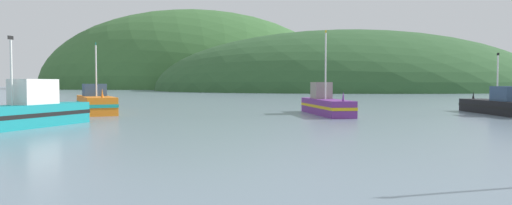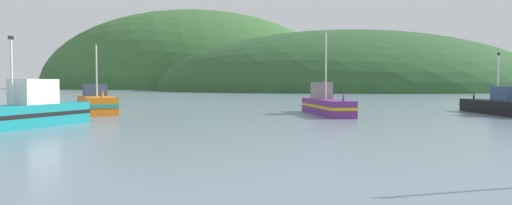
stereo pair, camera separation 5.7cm
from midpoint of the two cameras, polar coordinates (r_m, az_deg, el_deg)
hill_mid_right at (r=161.52m, az=10.62°, el=1.50°), size 129.75×103.80×40.55m
hill_far_right at (r=228.19m, az=-8.06°, el=1.78°), size 145.93×116.74×75.53m
fishing_boat_orange at (r=41.17m, az=-19.32°, el=-0.02°), size 7.37×9.39×5.89m
fishing_boat_teal at (r=28.62m, az=-27.06°, el=-1.07°), size 3.47×9.62×5.08m
fishing_boat_black at (r=41.72m, az=28.33°, el=-0.32°), size 3.65×10.20×4.99m
fishing_boat_purple at (r=37.19m, az=8.75°, el=-0.25°), size 4.37×9.47×6.76m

